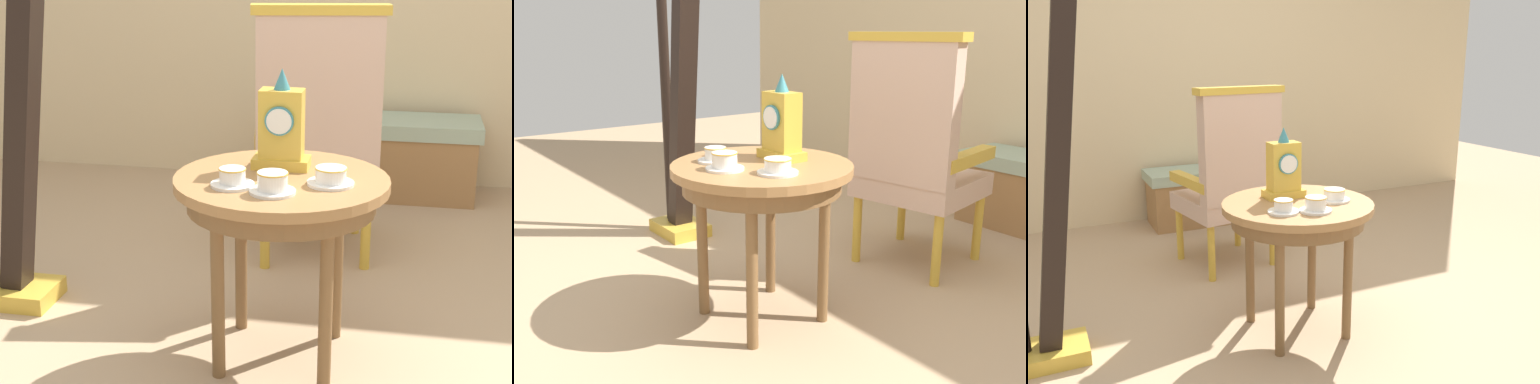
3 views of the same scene
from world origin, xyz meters
TOP-DOWN VIEW (x-y plane):
  - ground_plane at (0.00, 0.00)m, footprint 10.00×10.00m
  - side_table at (-0.04, 0.04)m, footprint 0.71×0.71m
  - teacup_left at (-0.17, -0.09)m, footprint 0.14×0.14m
  - teacup_right at (-0.03, -0.13)m, footprint 0.14×0.14m
  - teacup_center at (0.13, -0.01)m, footprint 0.15×0.15m
  - mantel_clock at (-0.06, 0.15)m, footprint 0.19×0.11m
  - armchair at (-0.03, 0.93)m, footprint 0.63×0.62m
  - harp at (-1.11, 0.26)m, footprint 0.40×0.24m

SIDE VIEW (x-z plane):
  - ground_plane at x=0.00m, z-range 0.00..0.00m
  - side_table at x=-0.04m, z-range 0.25..0.90m
  - armchair at x=-0.03m, z-range 0.02..1.16m
  - teacup_left at x=-0.17m, z-range 0.65..0.71m
  - teacup_center at x=0.13m, z-range 0.65..0.71m
  - teacup_right at x=-0.03m, z-range 0.65..0.71m
  - harp at x=-1.11m, z-range -0.17..1.59m
  - mantel_clock at x=-0.06m, z-range 0.62..0.95m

